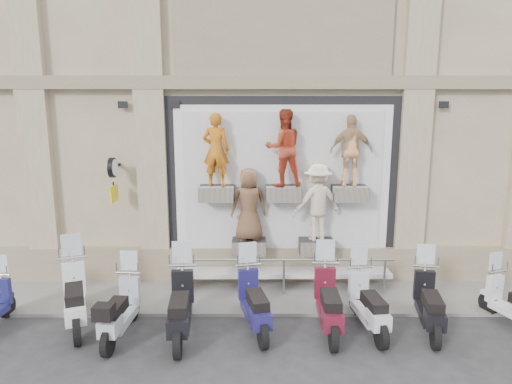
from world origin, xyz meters
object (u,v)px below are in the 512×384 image
Objects in this scene: clock_sign_bracket at (113,174)px; scooter_d at (180,295)px; scooter_g at (369,294)px; guard_rail at (284,278)px; scooter_b at (74,286)px; scooter_f at (329,291)px; scooter_h at (430,293)px; scooter_e at (254,292)px; scooter_c at (120,299)px.

scooter_d is (1.83, -2.24, -1.96)m from clock_sign_bracket.
scooter_d is at bearing 176.72° from scooter_g.
clock_sign_bracket is at bearing 173.16° from guard_rail.
scooter_f is at bearing -24.11° from scooter_b.
scooter_f is 0.78m from scooter_g.
clock_sign_bracket is at bearing 173.04° from scooter_h.
guard_rail is 2.21m from scooter_g.
scooter_d is 1.08× the size of scooter_h.
scooter_f is 1.06× the size of scooter_h.
scooter_h is at bearing -29.55° from guard_rail.
scooter_e is 3.41m from scooter_h.
scooter_g is (0.78, 0.02, -0.06)m from scooter_f.
clock_sign_bracket is 3.11m from scooter_c.
scooter_d is at bearing -167.41° from scooter_h.
scooter_c is 0.97× the size of scooter_h.
scooter_e is (3.56, -0.16, -0.06)m from scooter_b.
clock_sign_bracket is 0.52× the size of scooter_e.
scooter_f is at bearing -63.88° from guard_rail.
clock_sign_bracket is at bearing 158.01° from scooter_f.
scooter_e is at bearing -113.94° from guard_rail.
scooter_b is (-4.23, -1.36, 0.40)m from guard_rail.
scooter_b is 1.02× the size of scooter_d.
guard_rail is at bearing 53.61° from scooter_e.
scooter_g is (5.78, -0.19, -0.09)m from scooter_b.
scooter_g is at bearing -0.97° from scooter_d.
scooter_h reaches higher than scooter_g.
guard_rail is 4.96× the size of clock_sign_bracket.
scooter_e is at bearing -24.35° from scooter_b.
scooter_d is at bearing -139.50° from guard_rail.
scooter_g is at bearing 2.82° from scooter_f.
scooter_b is at bearing 164.97° from scooter_e.
clock_sign_bracket is 4.29m from scooter_e.
scooter_b reaches higher than scooter_e.
scooter_b is 2.20m from scooter_d.
scooter_b is 1.10m from scooter_c.
scooter_b is 6.97m from scooter_h.
clock_sign_bracket is 6.15m from scooter_g.
guard_rail is 1.70m from scooter_e.
scooter_h is at bearing -16.92° from clock_sign_bracket.
scooter_h is (6.97, -0.19, -0.08)m from scooter_b.
clock_sign_bracket is 0.49× the size of scooter_d.
scooter_e is 1.02× the size of scooter_h.
scooter_b is 3.56m from scooter_e.
guard_rail is 4.57m from clock_sign_bracket.
guard_rail is at bearing 36.01° from scooter_d.
scooter_c is 3.99m from scooter_f.
scooter_e is 2.22m from scooter_g.
scooter_f is (1.44, -0.04, 0.03)m from scooter_e.
scooter_f is at bearing 174.47° from scooter_g.
clock_sign_bracket reaches higher than scooter_d.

